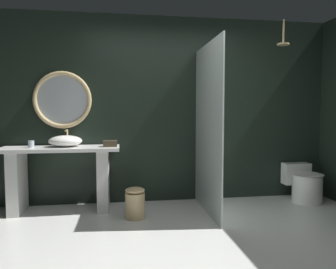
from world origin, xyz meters
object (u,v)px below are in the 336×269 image
tumbler_cup (31,144)px  tissue_box (110,144)px  rain_shower_head (283,41)px  vessel_sink (65,141)px  round_wall_mirror (62,100)px  waste_bin (135,203)px  toilet (304,184)px

tumbler_cup → tissue_box: 0.98m
rain_shower_head → vessel_sink: bearing=176.6°
round_wall_mirror → tissue_box: bearing=-24.2°
waste_bin → tissue_box: bearing=127.5°
tissue_box → toilet: bearing=-0.1°
toilet → waste_bin: size_ratio=1.63×
toilet → round_wall_mirror: bearing=175.1°
tumbler_cup → toilet: (3.70, -0.06, -0.62)m
tumbler_cup → round_wall_mirror: size_ratio=0.11×
tissue_box → waste_bin: (0.30, -0.39, -0.68)m
tissue_box → round_wall_mirror: (-0.63, 0.28, 0.57)m
tumbler_cup → vessel_sink: bearing=3.2°
tumbler_cup → round_wall_mirror: (0.35, 0.23, 0.56)m
vessel_sink → round_wall_mirror: round_wall_mirror is taller
rain_shower_head → waste_bin: 2.86m
tumbler_cup → waste_bin: bearing=-19.0°
tissue_box → toilet: size_ratio=0.29×
vessel_sink → tissue_box: 0.57m
rain_shower_head → toilet: rain_shower_head is taller
vessel_sink → toilet: 3.35m
tissue_box → toilet: tissue_box is taller
toilet → waste_bin: bearing=-171.1°
toilet → waste_bin: toilet is taller
tissue_box → round_wall_mirror: round_wall_mirror is taller
rain_shower_head → toilet: 2.02m
tumbler_cup → rain_shower_head: bearing=-2.6°
toilet → rain_shower_head: bearing=-168.3°
rain_shower_head → toilet: bearing=11.7°
tumbler_cup → rain_shower_head: 3.54m
vessel_sink → waste_bin: size_ratio=1.12×
tissue_box → round_wall_mirror: 0.89m
tumbler_cup → tissue_box: (0.98, -0.05, -0.00)m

